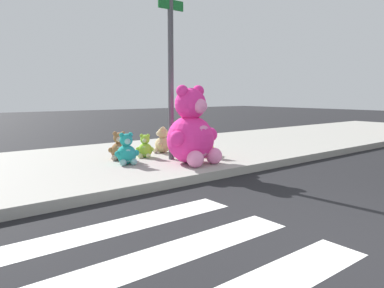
# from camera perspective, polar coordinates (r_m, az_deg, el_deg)

# --- Properties ---
(ground_plane) EXTENTS (60.00, 60.00, 0.00)m
(ground_plane) POSITION_cam_1_polar(r_m,az_deg,el_deg) (3.65, 25.96, -16.04)
(ground_plane) COLOR black
(sidewalk) EXTENTS (28.00, 4.40, 0.15)m
(sidewalk) POSITION_cam_1_polar(r_m,az_deg,el_deg) (7.39, -13.24, -2.90)
(sidewalk) COLOR #9E9B93
(sidewalk) RESTS_ON ground_plane
(sign_pole) EXTENTS (0.56, 0.11, 3.20)m
(sign_pole) POSITION_cam_1_polar(r_m,az_deg,el_deg) (7.08, -3.37, 11.25)
(sign_pole) COLOR #4C4C51
(sign_pole) RESTS_ON sidewalk
(plush_pink_large) EXTENTS (1.12, 1.00, 1.45)m
(plush_pink_large) POSITION_cam_1_polar(r_m,az_deg,el_deg) (6.66, 0.00, 1.84)
(plush_pink_large) COLOR #F22D93
(plush_pink_large) RESTS_ON sidewalk
(plush_tan) EXTENTS (0.41, 0.41, 0.57)m
(plush_tan) POSITION_cam_1_polar(r_m,az_deg,el_deg) (7.97, -4.76, 0.27)
(plush_tan) COLOR tan
(plush_tan) RESTS_ON sidewalk
(plush_lime) EXTENTS (0.34, 0.35, 0.48)m
(plush_lime) POSITION_cam_1_polar(r_m,az_deg,el_deg) (7.41, -7.46, -0.63)
(plush_lime) COLOR #8CD133
(plush_lime) RESTS_ON sidewalk
(plush_yellow) EXTENTS (0.37, 0.38, 0.53)m
(plush_yellow) POSITION_cam_1_polar(r_m,az_deg,el_deg) (7.46, 1.98, -0.37)
(plush_yellow) COLOR yellow
(plush_yellow) RESTS_ON sidewalk
(plush_brown) EXTENTS (0.39, 0.40, 0.56)m
(plush_brown) POSITION_cam_1_polar(r_m,az_deg,el_deg) (7.23, -11.44, -0.68)
(plush_brown) COLOR olive
(plush_brown) RESTS_ON sidewalk
(plush_teal) EXTENTS (0.44, 0.42, 0.59)m
(plush_teal) POSITION_cam_1_polar(r_m,az_deg,el_deg) (6.71, -10.31, -1.20)
(plush_teal) COLOR teal
(plush_teal) RESTS_ON sidewalk
(plush_white) EXTENTS (0.51, 0.52, 0.73)m
(plush_white) POSITION_cam_1_polar(r_m,az_deg,el_deg) (8.02, -0.58, 0.79)
(plush_white) COLOR white
(plush_white) RESTS_ON sidewalk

